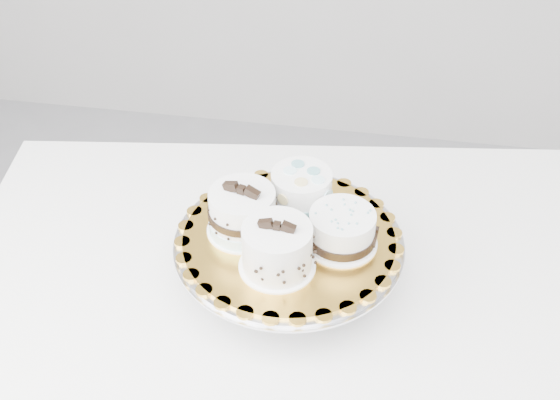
% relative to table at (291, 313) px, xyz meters
% --- Properties ---
extents(table, '(1.20, 0.89, 0.75)m').
position_rel_table_xyz_m(table, '(0.00, 0.00, 0.00)').
color(table, white).
rests_on(table, floor).
extents(cake_stand, '(0.36, 0.36, 0.10)m').
position_rel_table_xyz_m(cake_stand, '(-0.00, -0.01, 0.15)').
color(cake_stand, gray).
rests_on(cake_stand, table).
extents(cake_board, '(0.36, 0.36, 0.00)m').
position_rel_table_xyz_m(cake_board, '(-0.00, -0.01, 0.19)').
color(cake_board, gold).
rests_on(cake_board, cake_stand).
extents(cake_swirl, '(0.11, 0.11, 0.09)m').
position_rel_table_xyz_m(cake_swirl, '(-0.01, -0.08, 0.22)').
color(cake_swirl, white).
rests_on(cake_swirl, cake_board).
extents(cake_banded, '(0.12, 0.12, 0.09)m').
position_rel_table_xyz_m(cake_banded, '(-0.07, -0.01, 0.22)').
color(cake_banded, white).
rests_on(cake_banded, cake_board).
extents(cake_dots, '(0.12, 0.12, 0.07)m').
position_rel_table_xyz_m(cake_dots, '(0.01, 0.06, 0.23)').
color(cake_dots, white).
rests_on(cake_dots, cake_board).
extents(cake_ribbon, '(0.12, 0.11, 0.06)m').
position_rel_table_xyz_m(cake_ribbon, '(0.08, -0.01, 0.22)').
color(cake_ribbon, white).
rests_on(cake_ribbon, cake_board).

